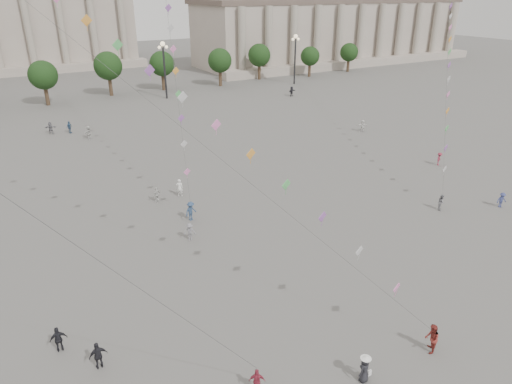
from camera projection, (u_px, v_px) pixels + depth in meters
ground at (330, 352)px, 26.76m from camera, size 360.00×360.00×0.00m
hall_east at (335, 31)px, 131.84m from camera, size 84.00×26.22×17.20m
hall_central at (35, 11)px, 123.44m from camera, size 48.30×34.30×35.50m
tree_row at (75, 71)px, 86.42m from camera, size 137.12×5.12×8.00m
lamp_post_mid_east at (164, 60)px, 86.09m from camera, size 2.00×0.90×10.65m
lamp_post_far_east at (295, 50)px, 99.71m from camera, size 2.00×0.90×10.65m
person_crowd_0 at (69, 127)px, 67.17m from camera, size 1.10×0.99×1.79m
person_crowd_4 at (88, 132)px, 64.66m from camera, size 1.40×1.77×1.88m
person_crowd_6 at (190, 232)px, 38.41m from camera, size 1.16×0.95×1.56m
person_crowd_7 at (362, 126)px, 67.97m from camera, size 1.70×0.97×1.74m
person_crowd_8 at (439, 159)px, 54.90m from camera, size 1.17×0.99×1.58m
person_crowd_9 at (292, 91)px, 90.55m from camera, size 1.87×1.03×1.93m
person_crowd_12 at (51, 128)px, 66.80m from camera, size 1.74×0.98×1.79m
person_crowd_13 at (180, 188)px, 46.60m from camera, size 0.81×0.70×1.86m
person_crowd_14 at (502, 200)px, 44.25m from camera, size 1.11×0.85×1.52m
person_crowd_18 at (157, 195)px, 45.39m from camera, size 0.99×0.74×1.56m
tourist_0 at (257, 381)px, 23.83m from camera, size 0.93×0.76×1.49m
tourist_1 at (59, 339)px, 26.53m from camera, size 0.98×0.43×1.66m
tourist_4 at (98, 355)px, 25.32m from camera, size 1.01×0.44×1.72m
kite_flyer_0 at (432, 339)px, 26.40m from camera, size 1.15×1.16×1.89m
kite_flyer_1 at (191, 211)px, 41.68m from camera, size 1.35×1.04×1.85m
kite_flyer_2 at (441, 202)px, 43.75m from camera, size 0.96×0.94×1.57m
hat_person at (365, 368)px, 24.45m from camera, size 0.92×0.75×1.69m
kite_train_east at (450, 5)px, 58.67m from camera, size 34.17×31.76×56.00m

